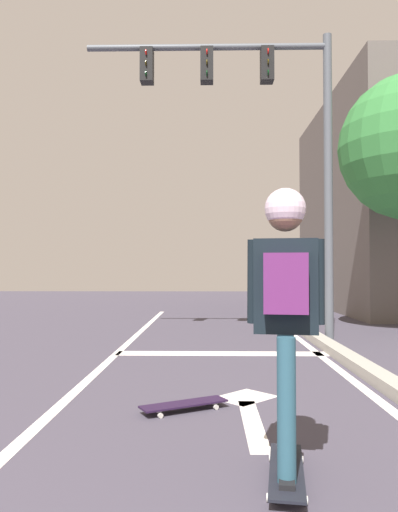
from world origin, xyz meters
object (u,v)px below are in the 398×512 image
at_px(skater, 286,288).
at_px(spare_skateboard, 184,404).
at_px(skateboard, 286,471).
at_px(traffic_signal_mast, 258,113).

distance_m(skater, spare_skateboard, 2.00).
xyz_separation_m(skater, spare_skateboard, (-0.70, 1.50, -1.13)).
xyz_separation_m(skateboard, traffic_signal_mast, (0.46, 6.07, 4.16)).
relative_size(skater, spare_skateboard, 2.11).
distance_m(skateboard, traffic_signal_mast, 7.37).
bearing_deg(skater, spare_skateboard, 115.08).
distance_m(spare_skateboard, traffic_signal_mast, 6.30).
bearing_deg(traffic_signal_mast, skateboard, -94.30).
height_order(skateboard, spare_skateboard, skateboard).
bearing_deg(skater, traffic_signal_mast, 85.69).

